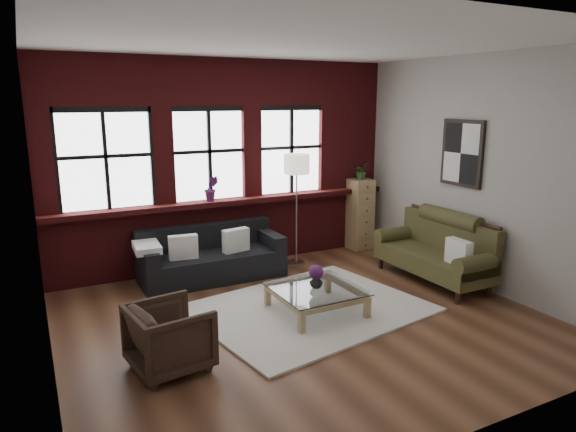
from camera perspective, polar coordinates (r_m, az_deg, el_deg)
name	(u,v)px	position (r m, az deg, el deg)	size (l,w,h in m)	color
floor	(303,319)	(6.32, 1.72, -11.41)	(5.50, 5.50, 0.00)	#54311F
ceiling	(305,41)	(5.79, 1.94, 18.83)	(5.50, 5.50, 0.00)	white
wall_back	(227,165)	(8.10, -6.83, 5.70)	(5.50, 5.50, 0.00)	#A7A39C
wall_front	(474,242)	(3.91, 19.92, -2.71)	(5.50, 5.50, 0.00)	#A7A39C
wall_left	(37,213)	(5.13, -26.12, 0.34)	(5.00, 5.00, 0.00)	#A7A39C
wall_right	(479,173)	(7.56, 20.43, 4.47)	(5.00, 5.00, 0.00)	#A7A39C
brick_backwall	(228,165)	(8.04, -6.68, 5.65)	(5.50, 0.12, 3.20)	maroon
sill_ledge	(231,201)	(8.05, -6.35, 1.63)	(5.50, 0.30, 0.08)	maroon
window_left	(106,162)	(7.60, -19.60, 5.72)	(1.38, 0.10, 1.50)	black
window_mid	(209,156)	(7.94, -8.77, 6.59)	(1.38, 0.10, 1.50)	black
window_right	(291,152)	(8.48, 0.29, 7.13)	(1.38, 0.10, 1.50)	black
wall_poster	(462,153)	(7.71, 18.79, 6.62)	(0.05, 0.74, 0.94)	black
shag_rug	(309,308)	(6.59, 2.34, -10.23)	(2.73, 2.14, 0.03)	silver
dark_sofa	(212,254)	(7.64, -8.48, -4.19)	(2.08, 0.84, 0.75)	black
pillow_a	(183,247)	(7.37, -11.56, -3.41)	(0.40, 0.14, 0.34)	white
pillow_b	(236,240)	(7.61, -5.81, -2.69)	(0.40, 0.14, 0.34)	white
vintage_settee	(433,248)	(7.68, 15.78, -3.48)	(0.83, 1.87, 1.00)	#413E1E
pillow_settee	(459,252)	(7.21, 18.44, -3.84)	(0.14, 0.38, 0.34)	white
armchair	(170,337)	(5.26, -13.01, -12.98)	(0.71, 0.73, 0.67)	#2F2017
coffee_table	(316,301)	(6.44, 3.12, -9.39)	(1.02, 1.02, 0.34)	tan
vase	(316,281)	(6.34, 3.15, -7.26)	(0.16, 0.16, 0.17)	#B2B2B2
flowers	(316,272)	(6.30, 3.16, -6.25)	(0.18, 0.18, 0.18)	#5B2263
drawer_chest	(360,214)	(9.11, 7.97, 0.21)	(0.38, 0.38, 1.24)	tan
potted_plant_top	(361,171)	(8.98, 8.12, 4.98)	(0.26, 0.23, 0.29)	#2D5923
floor_lamp	(297,205)	(8.10, 0.95, 1.19)	(0.40, 0.40, 1.92)	#A5A5A8
sill_plant	(211,188)	(7.87, -8.51, 3.05)	(0.21, 0.17, 0.39)	#5B2263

